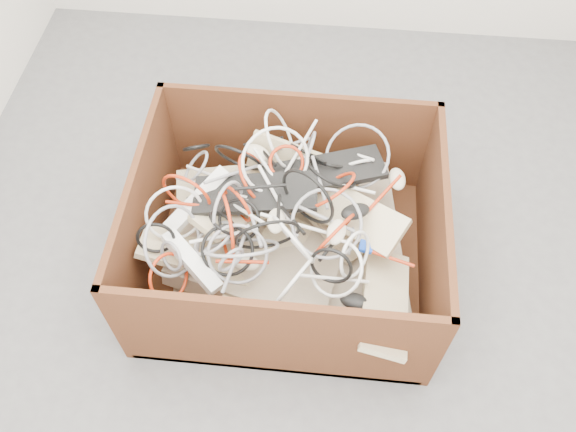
# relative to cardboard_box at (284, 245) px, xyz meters

# --- Properties ---
(ground) EXTENTS (3.00, 3.00, 0.00)m
(ground) POSITION_rel_cardboard_box_xyz_m (0.07, 0.01, -0.14)
(ground) COLOR #525255
(ground) RESTS_ON ground
(cardboard_box) EXTENTS (1.08, 0.90, 0.50)m
(cardboard_box) POSITION_rel_cardboard_box_xyz_m (0.00, 0.00, 0.00)
(cardboard_box) COLOR #3D200F
(cardboard_box) RESTS_ON ground
(keyboard_pile) EXTENTS (0.95, 0.82, 0.33)m
(keyboard_pile) POSITION_rel_cardboard_box_xyz_m (0.01, 0.03, 0.15)
(keyboard_pile) COLOR beige
(keyboard_pile) RESTS_ON cardboard_box
(mice_scatter) EXTENTS (0.73, 0.61, 0.19)m
(mice_scatter) POSITION_rel_cardboard_box_xyz_m (0.08, -0.02, 0.23)
(mice_scatter) COLOR beige
(mice_scatter) RESTS_ON keyboard_pile
(power_strip_left) EXTENTS (0.21, 0.26, 0.12)m
(power_strip_left) POSITION_rel_cardboard_box_xyz_m (-0.30, 0.01, 0.23)
(power_strip_left) COLOR silver
(power_strip_left) RESTS_ON keyboard_pile
(power_strip_right) EXTENTS (0.23, 0.21, 0.09)m
(power_strip_right) POSITION_rel_cardboard_box_xyz_m (-0.28, -0.23, 0.22)
(power_strip_right) COLOR silver
(power_strip_right) RESTS_ON keyboard_pile
(vga_plug) EXTENTS (0.05, 0.05, 0.03)m
(vga_plug) POSITION_rel_cardboard_box_xyz_m (0.29, -0.11, 0.20)
(vga_plug) COLOR blue
(vga_plug) RESTS_ON keyboard_pile
(cable_tangle) EXTENTS (0.96, 0.83, 0.41)m
(cable_tangle) POSITION_rel_cardboard_box_xyz_m (-0.05, -0.03, 0.27)
(cable_tangle) COLOR gray
(cable_tangle) RESTS_ON keyboard_pile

